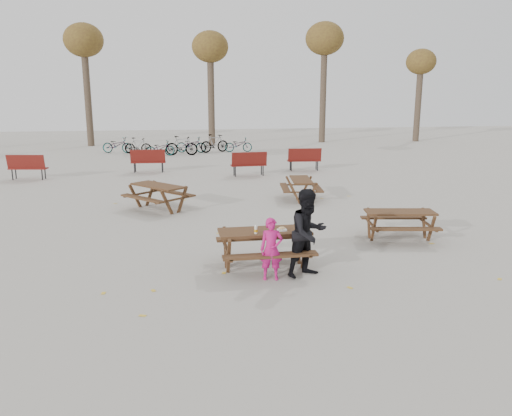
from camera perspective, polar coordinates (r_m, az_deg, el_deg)
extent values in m
plane|color=gray|center=(10.06, 0.97, -6.82)|extent=(80.00, 80.00, 0.00)
cube|color=#372014|center=(9.83, 0.98, -2.71)|extent=(1.80, 0.70, 0.05)
cube|color=#372014|center=(9.35, 1.66, -5.45)|extent=(1.80, 0.25, 0.05)
cube|color=#372014|center=(10.48, 0.37, -3.42)|extent=(1.80, 0.25, 0.05)
cylinder|color=#372014|center=(9.55, -3.14, -5.61)|extent=(0.08, 0.08, 0.73)
cylinder|color=#372014|center=(10.12, -3.53, -4.54)|extent=(0.08, 0.08, 0.73)
cylinder|color=#372014|center=(9.82, 5.62, -5.12)|extent=(0.08, 0.08, 0.73)
cylinder|color=#372014|center=(10.38, 4.75, -4.12)|extent=(0.08, 0.08, 0.73)
cube|color=silver|center=(9.79, 2.99, -2.53)|extent=(0.18, 0.11, 0.03)
ellipsoid|color=tan|center=(9.78, 2.99, -2.29)|extent=(0.14, 0.06, 0.05)
cylinder|color=silver|center=(9.58, -0.01, -2.50)|extent=(0.06, 0.06, 0.15)
cylinder|color=orange|center=(9.58, -0.01, -2.61)|extent=(0.07, 0.07, 0.05)
cylinder|color=white|center=(9.56, -0.01, -2.01)|extent=(0.03, 0.03, 0.02)
imported|color=#B51667|center=(9.27, 1.77, -4.72)|extent=(0.46, 0.33, 1.18)
imported|color=black|center=(9.43, 5.99, -2.87)|extent=(1.01, 0.92, 1.69)
imported|color=black|center=(30.54, -15.58, 6.95)|extent=(1.88, 1.10, 0.94)
imported|color=black|center=(29.90, -13.34, 6.95)|extent=(1.59, 0.67, 0.93)
imported|color=black|center=(28.54, -10.90, 6.72)|extent=(1.72, 0.95, 0.85)
imported|color=black|center=(28.63, -8.50, 7.06)|extent=(1.87, 0.79, 1.09)
imported|color=black|center=(29.88, -7.42, 7.19)|extent=(1.87, 1.07, 0.93)
imported|color=black|center=(29.86, -4.78, 7.38)|extent=(1.85, 1.10, 1.07)
imported|color=black|center=(30.03, -2.03, 7.24)|extent=(1.66, 0.65, 0.86)
cylinder|color=#382B21|center=(35.19, -18.67, 11.86)|extent=(0.44, 0.44, 6.30)
ellipsoid|color=brown|center=(35.35, -19.11, 17.69)|extent=(2.52, 2.52, 2.14)
cylinder|color=#382B21|center=(33.92, -5.14, 12.16)|extent=(0.44, 0.44, 5.95)
ellipsoid|color=brown|center=(34.04, -5.26, 17.89)|extent=(2.38, 2.38, 2.02)
cylinder|color=#382B21|center=(36.43, 7.67, 12.70)|extent=(0.44, 0.44, 6.65)
ellipsoid|color=brown|center=(36.62, 7.86, 18.65)|extent=(2.66, 2.66, 2.26)
cylinder|color=#382B21|center=(38.63, 18.03, 11.16)|extent=(0.44, 0.44, 5.25)
ellipsoid|color=brown|center=(38.69, 18.34, 15.60)|extent=(2.10, 2.10, 1.79)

